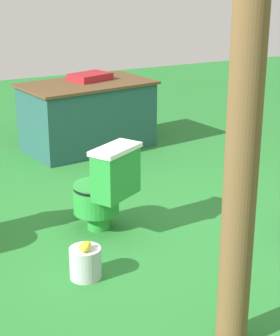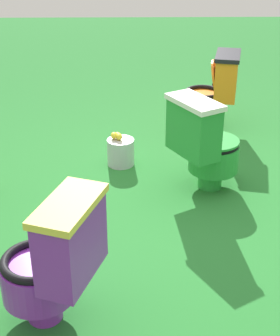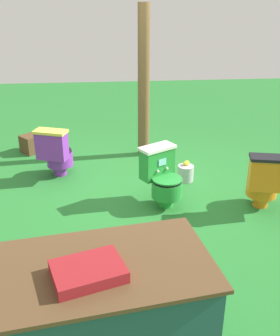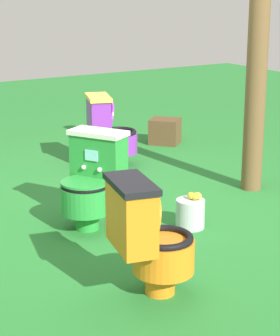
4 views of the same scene
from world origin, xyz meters
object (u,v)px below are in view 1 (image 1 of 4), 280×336
at_px(vendor_table, 88,115).
at_px(lemon_bucket, 85,262).
at_px(wooden_post, 242,151).
at_px(toilet_green, 105,188).

height_order(vendor_table, lemon_bucket, vendor_table).
relative_size(wooden_post, lemon_bucket, 8.25).
bearing_deg(vendor_table, toilet_green, -108.71).
relative_size(toilet_green, lemon_bucket, 2.63).
bearing_deg(wooden_post, toilet_green, 92.10).
bearing_deg(toilet_green, vendor_table, 41.25).
bearing_deg(lemon_bucket, toilet_green, 55.73).
height_order(toilet_green, wooden_post, wooden_post).
xyz_separation_m(toilet_green, wooden_post, (0.06, -1.64, 0.77)).
distance_m(vendor_table, wooden_post, 3.90).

